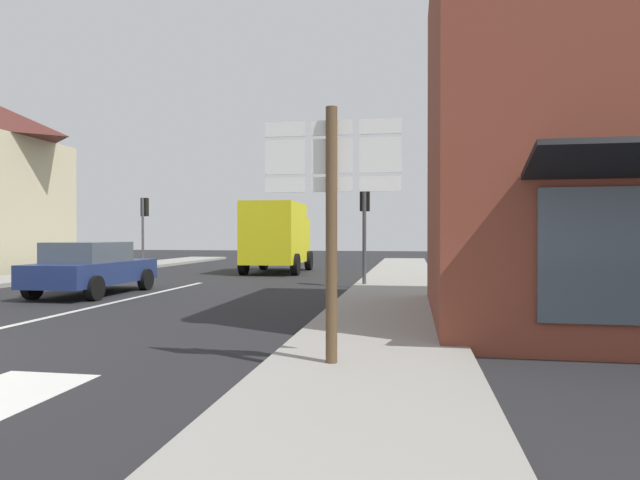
% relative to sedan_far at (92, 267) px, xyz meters
% --- Properties ---
extents(ground_plane, '(80.00, 80.00, 0.00)m').
position_rel_sedan_far_xyz_m(ground_plane, '(1.57, 1.98, -0.76)').
color(ground_plane, '#232326').
extents(sidewalk_right, '(2.55, 44.00, 0.14)m').
position_rel_sedan_far_xyz_m(sidewalk_right, '(8.31, -0.02, -0.69)').
color(sidewalk_right, gray).
rests_on(sidewalk_right, ground).
extents(lane_centre_stripe, '(0.16, 12.00, 0.01)m').
position_rel_sedan_far_xyz_m(lane_centre_stripe, '(1.57, -2.02, -0.75)').
color(lane_centre_stripe, silver).
rests_on(lane_centre_stripe, ground).
extents(sedan_far, '(1.99, 4.21, 1.47)m').
position_rel_sedan_far_xyz_m(sedan_far, '(0.00, 0.00, 0.00)').
color(sedan_far, navy).
rests_on(sedan_far, ground).
extents(delivery_truck, '(2.59, 5.06, 3.05)m').
position_rel_sedan_far_xyz_m(delivery_truck, '(2.93, 9.40, 0.89)').
color(delivery_truck, yellow).
rests_on(delivery_truck, ground).
extents(route_sign_post, '(1.66, 0.14, 3.20)m').
position_rel_sedan_far_xyz_m(route_sign_post, '(7.86, -7.37, 1.24)').
color(route_sign_post, brown).
rests_on(route_sign_post, ground).
extents(traffic_light_near_right, '(0.30, 0.49, 3.32)m').
position_rel_sedan_far_xyz_m(traffic_light_near_right, '(7.34, 3.20, 1.69)').
color(traffic_light_near_right, '#47474C').
rests_on(traffic_light_near_right, ground).
extents(traffic_light_far_left, '(0.30, 0.49, 3.49)m').
position_rel_sedan_far_xyz_m(traffic_light_far_left, '(-4.19, 10.96, 1.82)').
color(traffic_light_far_left, '#47474C').
rests_on(traffic_light_far_left, ground).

